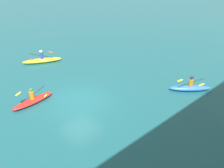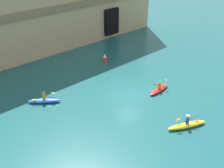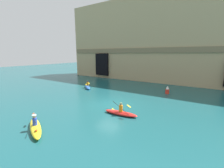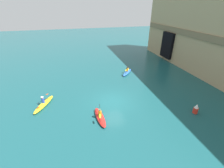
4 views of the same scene
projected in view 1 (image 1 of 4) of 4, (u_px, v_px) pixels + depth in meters
ground_plane at (79, 101)px, 17.00m from camera, size 120.00×120.00×0.00m
kayak_blue at (190, 88)px, 18.11m from camera, size 2.68×2.47×1.10m
kayak_yellow at (42, 60)px, 22.29m from camera, size 3.35×2.09×1.12m
kayak_red at (33, 100)px, 16.72m from camera, size 3.01×0.93×1.11m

